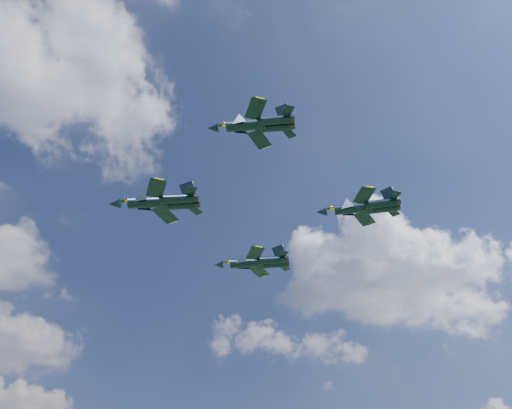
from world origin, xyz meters
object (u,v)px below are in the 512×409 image
object	(u,v)px
jet_right	(245,263)
jet_slot	(350,208)
jet_left	(243,125)
jet_lead	(146,202)

from	to	relation	value
jet_right	jet_slot	world-z (taller)	jet_slot
jet_left	jet_slot	xyz separation A→B (m)	(25.91, 4.53, -1.98)
jet_lead	jet_right	bearing A→B (deg)	-43.86
jet_lead	jet_right	xyz separation A→B (m)	(23.99, 3.31, -3.25)
jet_lead	jet_slot	bearing A→B (deg)	-88.51
jet_right	jet_slot	xyz separation A→B (m)	(5.65, -25.47, 0.77)
jet_lead	jet_right	world-z (taller)	jet_lead
jet_left	jet_slot	bearing A→B (deg)	-39.53
jet_right	jet_lead	bearing A→B (deg)	139.08
jet_left	jet_lead	bearing A→B (deg)	48.49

